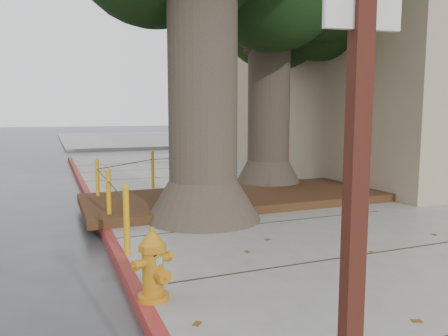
# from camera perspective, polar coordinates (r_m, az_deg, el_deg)

# --- Properties ---
(ground) EXTENTS (140.00, 140.00, 0.00)m
(ground) POSITION_cam_1_polar(r_m,az_deg,el_deg) (5.68, 9.59, -13.73)
(ground) COLOR #28282B
(ground) RESTS_ON ground
(sidewalk_far) EXTENTS (16.00, 20.00, 0.15)m
(sidewalk_far) POSITION_cam_1_polar(r_m,az_deg,el_deg) (35.67, -7.63, 3.91)
(sidewalk_far) COLOR slate
(sidewalk_far) RESTS_ON ground
(curb_red) EXTENTS (0.14, 26.00, 0.16)m
(curb_red) POSITION_cam_1_polar(r_m,az_deg,el_deg) (7.32, -14.97, -8.49)
(curb_red) COLOR maroon
(curb_red) RESTS_ON ground
(planter_bed) EXTENTS (6.40, 2.60, 0.16)m
(planter_bed) POSITION_cam_1_polar(r_m,az_deg,el_deg) (9.36, 1.82, -3.87)
(planter_bed) COLOR black
(planter_bed) RESTS_ON sidewalk_main
(building_corner) EXTENTS (12.00, 13.00, 10.00)m
(building_corner) POSITION_cam_1_polar(r_m,az_deg,el_deg) (18.50, 23.23, 15.83)
(building_corner) COLOR gray
(building_corner) RESTS_ON ground
(building_side_white) EXTENTS (10.00, 10.00, 9.00)m
(building_side_white) POSITION_cam_1_polar(r_m,az_deg,el_deg) (35.93, 9.87, 10.95)
(building_side_white) COLOR silver
(building_side_white) RESTS_ON ground
(building_side_grey) EXTENTS (12.00, 14.00, 12.00)m
(building_side_grey) POSITION_cam_1_polar(r_m,az_deg,el_deg) (44.32, 12.49, 12.08)
(building_side_grey) COLOR slate
(building_side_grey) RESTS_ON ground
(bollard_ring) EXTENTS (3.79, 5.39, 0.95)m
(bollard_ring) POSITION_cam_1_polar(r_m,az_deg,el_deg) (9.20, -9.51, -1.43)
(bollard_ring) COLOR orange
(bollard_ring) RESTS_ON sidewalk_main
(fire_hydrant) EXTENTS (0.41, 0.41, 0.74)m
(fire_hydrant) POSITION_cam_1_polar(r_m,az_deg,el_deg) (4.51, -9.25, -12.38)
(fire_hydrant) COLOR #C37814
(fire_hydrant) RESTS_ON sidewalk_main
(signpost) EXTENTS (0.24, 0.07, 2.44)m
(signpost) POSITION_cam_1_polar(r_m,az_deg,el_deg) (1.45, 16.46, -12.54)
(signpost) COLOR #471911
(signpost) RESTS_ON sidewalk_main
(car_silver) EXTENTS (3.75, 1.77, 1.24)m
(car_silver) POSITION_cam_1_polar(r_m,az_deg,el_deg) (25.91, -2.77, 4.00)
(car_silver) COLOR #98989D
(car_silver) RESTS_ON ground
(car_red) EXTENTS (4.07, 1.70, 1.31)m
(car_red) POSITION_cam_1_polar(r_m,az_deg,el_deg) (26.50, 4.22, 4.13)
(car_red) COLOR maroon
(car_red) RESTS_ON ground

